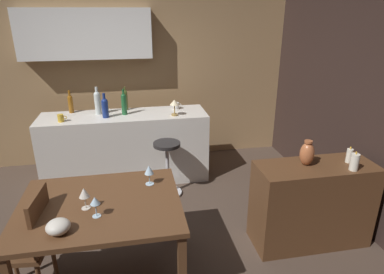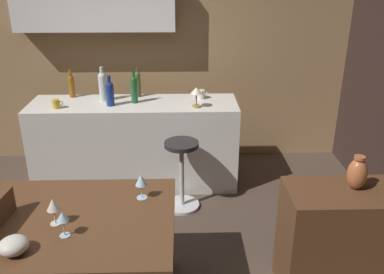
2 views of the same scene
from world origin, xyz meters
The scene contains 23 objects.
ground_plane centered at (0.00, 0.00, 0.00)m, with size 9.00×9.00×0.00m, color #47382D.
wall_kitchen_back centered at (-0.06, 2.08, 1.41)m, with size 5.20×0.33×2.60m.
wall_side_right centered at (2.55, 0.30, 1.30)m, with size 0.10×4.40×2.60m, color #33231E.
dining_table centered at (-0.07, -0.44, 0.66)m, with size 1.25×0.99×0.74m.
kitchen_counter centered at (0.12, 1.37, 0.45)m, with size 2.10×0.60×0.90m, color silver.
sideboard_cabinet centered at (1.85, -0.29, 0.41)m, with size 1.10×0.44×0.82m, color #56351E.
chair_near_window centered at (-0.61, -0.49, 0.50)m, with size 0.44×0.44×0.91m.
bar_stool centered at (0.60, 0.85, 0.37)m, with size 0.34×0.34×0.69m.
wine_glass_left centered at (0.33, -0.20, 0.87)m, with size 0.08×0.08×0.18m.
wine_glass_right centered at (-0.08, -0.61, 0.86)m, with size 0.07×0.07×0.16m.
wine_glass_center centered at (-0.16, -0.49, 0.87)m, with size 0.08×0.08×0.17m.
fruit_bowl centered at (-0.31, -0.76, 0.79)m, with size 0.16×0.16×0.10m, color beige.
wine_bottle_green centered at (0.14, 1.38, 1.05)m, with size 0.07×0.07×0.33m.
wine_bottle_clear centered at (-0.19, 1.46, 1.06)m, with size 0.08×0.08×0.35m.
wine_bottle_amber centered at (-0.54, 1.58, 1.03)m, with size 0.06×0.06×0.29m.
wine_bottle_olive centered at (0.15, 1.59, 1.05)m, with size 0.06×0.06×0.31m.
wine_bottle_cobalt centered at (-0.09, 1.29, 1.04)m, with size 0.08×0.08×0.30m.
cup_white centered at (0.81, 1.49, 0.95)m, with size 0.12×0.08×0.09m.
cup_mustard centered at (-0.60, 1.22, 0.95)m, with size 0.11×0.07×0.09m.
counter_lamp centered at (0.75, 1.21, 1.05)m, with size 0.12×0.12×0.20m.
pillar_candle_tall centered at (2.17, -0.28, 0.89)m, with size 0.06×0.06×0.16m.
pillar_candle_short centered at (2.11, -0.43, 0.90)m, with size 0.07×0.07×0.18m.
vase_copper centered at (1.75, -0.25, 0.93)m, with size 0.13×0.13×0.24m.
Camera 1 is at (0.22, -2.76, 2.15)m, focal length 31.14 mm.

